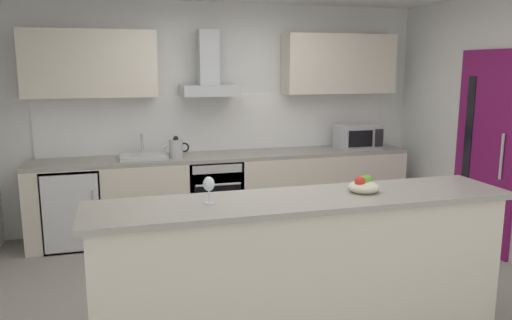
{
  "coord_description": "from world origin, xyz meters",
  "views": [
    {
      "loc": [
        -1.22,
        -3.84,
        1.89
      ],
      "look_at": [
        0.0,
        0.46,
        1.05
      ],
      "focal_mm": 35.22,
      "sensor_mm": 36.0,
      "label": 1
    }
  ],
  "objects": [
    {
      "name": "range_hood",
      "position": [
        -0.17,
        1.76,
        1.79
      ],
      "size": [
        0.62,
        0.45,
        0.72
      ],
      "color": "#B7BABC"
    },
    {
      "name": "backsplash_tile",
      "position": [
        0.0,
        1.96,
        1.23
      ],
      "size": [
        4.14,
        0.02,
        0.66
      ],
      "primitive_type": "cube",
      "color": "white"
    },
    {
      "name": "counter_back",
      "position": [
        0.0,
        1.65,
        0.45
      ],
      "size": [
        4.28,
        0.6,
        0.9
      ],
      "color": "beige",
      "rests_on": "ground"
    },
    {
      "name": "sink",
      "position": [
        -0.93,
        1.64,
        0.93
      ],
      "size": [
        0.5,
        0.4,
        0.26
      ],
      "color": "silver",
      "rests_on": "counter_back"
    },
    {
      "name": "refrigerator",
      "position": [
        -1.68,
        1.62,
        0.43
      ],
      "size": [
        0.58,
        0.6,
        0.85
      ],
      "color": "white",
      "rests_on": "ground"
    },
    {
      "name": "wall_back",
      "position": [
        0.0,
        2.03,
        1.3
      ],
      "size": [
        5.86,
        0.12,
        2.6
      ],
      "primitive_type": "cube",
      "color": "white",
      "rests_on": "ground"
    },
    {
      "name": "counter_island",
      "position": [
        0.01,
        -0.74,
        0.51
      ],
      "size": [
        2.96,
        0.64,
        1.01
      ],
      "color": "beige",
      "rests_on": "ground"
    },
    {
      "name": "fruit_bowl",
      "position": [
        0.46,
        -0.72,
        1.05
      ],
      "size": [
        0.22,
        0.22,
        0.13
      ],
      "color": "beige",
      "rests_on": "counter_island"
    },
    {
      "name": "upper_cabinets",
      "position": [
        -0.0,
        1.8,
        1.91
      ],
      "size": [
        4.22,
        0.32,
        0.7
      ],
      "color": "beige"
    },
    {
      "name": "kettle",
      "position": [
        -0.58,
        1.59,
        1.01
      ],
      "size": [
        0.29,
        0.15,
        0.24
      ],
      "color": "#B7BABC",
      "rests_on": "counter_back"
    },
    {
      "name": "ground",
      "position": [
        0.0,
        0.0,
        -0.01
      ],
      "size": [
        5.86,
        4.95,
        0.02
      ],
      "primitive_type": "cube",
      "color": "gray"
    },
    {
      "name": "microwave",
      "position": [
        1.61,
        1.6,
        1.05
      ],
      "size": [
        0.5,
        0.38,
        0.3
      ],
      "color": "#B7BABC",
      "rests_on": "counter_back"
    },
    {
      "name": "wine_glass",
      "position": [
        -0.65,
        -0.71,
        1.13
      ],
      "size": [
        0.08,
        0.08,
        0.18
      ],
      "color": "silver",
      "rests_on": "counter_island"
    },
    {
      "name": "oven",
      "position": [
        -0.17,
        1.63,
        0.46
      ],
      "size": [
        0.6,
        0.62,
        0.8
      ],
      "color": "slate",
      "rests_on": "ground"
    },
    {
      "name": "side_door",
      "position": [
        2.42,
        0.38,
        1.03
      ],
      "size": [
        0.08,
        0.85,
        2.05
      ],
      "color": "#7A1456",
      "rests_on": "ground"
    }
  ]
}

